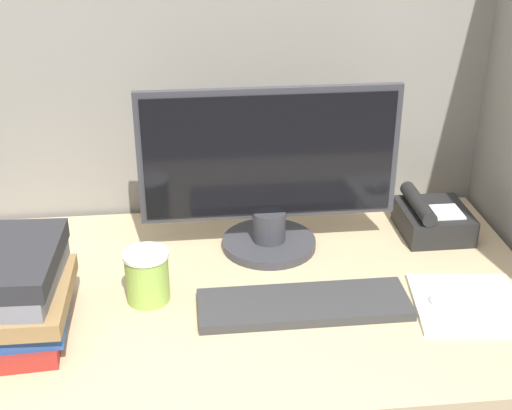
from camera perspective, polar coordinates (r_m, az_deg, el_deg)
cubicle_panel_rear at (r=1.88m, az=-2.71°, el=2.58°), size 1.72×0.04×1.69m
monitor at (r=1.62m, az=1.08°, el=2.29°), size 0.59×0.22×0.39m
keyboard at (r=1.48m, az=3.85°, el=-7.96°), size 0.43×0.14×0.02m
mouse at (r=1.53m, az=15.02°, el=-7.27°), size 0.07×0.05×0.03m
coffee_cup at (r=1.50m, az=-8.70°, el=-5.65°), size 0.10×0.10×0.11m
book_stack at (r=1.45m, az=-18.98°, el=-6.60°), size 0.22×0.29×0.18m
desk_telephone at (r=1.80m, az=13.89°, el=-1.09°), size 0.16×0.18×0.10m
paper_pile at (r=1.55m, az=16.59°, el=-7.59°), size 0.25×0.25×0.01m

